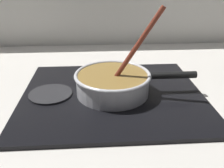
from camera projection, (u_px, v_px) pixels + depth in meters
ground at (118, 145)px, 0.59m from camera, size 2.40×1.60×0.04m
hob_plate at (112, 95)px, 0.77m from camera, size 0.56×0.48×0.01m
burner_ring at (112, 92)px, 0.77m from camera, size 0.19×0.19×0.01m
spare_burner at (51, 94)px, 0.76m from camera, size 0.13×0.13×0.01m
cooking_pan at (113, 82)px, 0.75m from camera, size 0.38×0.23×0.27m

